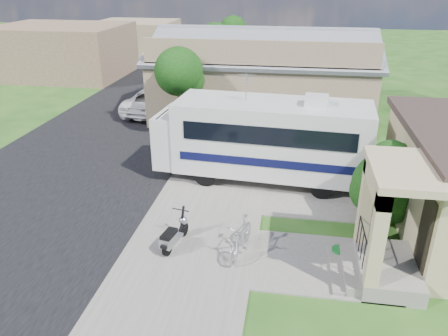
# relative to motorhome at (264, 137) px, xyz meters

# --- Properties ---
(ground) EXTENTS (120.00, 120.00, 0.00)m
(ground) POSITION_rel_motorhome_xyz_m (-0.77, -4.53, -1.84)
(ground) COLOR #1A4412
(street_slab) EXTENTS (9.00, 80.00, 0.02)m
(street_slab) POSITION_rel_motorhome_xyz_m (-8.27, 5.47, -1.83)
(street_slab) COLOR black
(street_slab) RESTS_ON ground
(sidewalk_slab) EXTENTS (4.00, 80.00, 0.06)m
(sidewalk_slab) POSITION_rel_motorhome_xyz_m (-1.77, 5.47, -1.81)
(sidewalk_slab) COLOR #615E57
(sidewalk_slab) RESTS_ON ground
(driveway_slab) EXTENTS (7.00, 6.00, 0.05)m
(driveway_slab) POSITION_rel_motorhome_xyz_m (0.73, -0.03, -1.82)
(driveway_slab) COLOR #615E57
(driveway_slab) RESTS_ON ground
(walk_slab) EXTENTS (4.00, 3.00, 0.05)m
(walk_slab) POSITION_rel_motorhome_xyz_m (2.23, -5.53, -1.82)
(walk_slab) COLOR #615E57
(walk_slab) RESTS_ON ground
(warehouse) EXTENTS (12.50, 8.40, 5.04)m
(warehouse) POSITION_rel_motorhome_xyz_m (-0.77, 9.44, 0.15)
(warehouse) COLOR brown
(warehouse) RESTS_ON ground
(distant_bldg_far) EXTENTS (10.00, 8.00, 4.00)m
(distant_bldg_far) POSITION_rel_motorhome_xyz_m (-17.77, 17.47, 0.16)
(distant_bldg_far) COLOR brown
(distant_bldg_far) RESTS_ON ground
(distant_bldg_near) EXTENTS (8.00, 7.00, 3.20)m
(distant_bldg_near) POSITION_rel_motorhome_xyz_m (-15.77, 29.47, -0.24)
(distant_bldg_near) COLOR brown
(distant_bldg_near) RESTS_ON ground
(street_tree_a) EXTENTS (2.44, 2.40, 4.58)m
(street_tree_a) POSITION_rel_motorhome_xyz_m (-4.47, 4.53, 1.41)
(street_tree_a) COLOR black
(street_tree_a) RESTS_ON ground
(street_tree_b) EXTENTS (2.44, 2.40, 4.73)m
(street_tree_b) POSITION_rel_motorhome_xyz_m (-4.47, 14.53, 1.55)
(street_tree_b) COLOR black
(street_tree_b) RESTS_ON ground
(street_tree_c) EXTENTS (2.44, 2.40, 4.42)m
(street_tree_c) POSITION_rel_motorhome_xyz_m (-4.47, 23.53, 1.26)
(street_tree_c) COLOR black
(street_tree_c) RESTS_ON ground
(motorhome) EXTENTS (8.53, 3.23, 4.29)m
(motorhome) POSITION_rel_motorhome_xyz_m (0.00, 0.00, 0.00)
(motorhome) COLOR #BCBBB8
(motorhome) RESTS_ON ground
(shrub) EXTENTS (2.45, 2.34, 3.00)m
(shrub) POSITION_rel_motorhome_xyz_m (4.31, -2.81, -0.30)
(shrub) COLOR black
(shrub) RESTS_ON ground
(scooter) EXTENTS (0.68, 1.61, 1.06)m
(scooter) POSITION_rel_motorhome_xyz_m (-2.27, -5.41, -1.36)
(scooter) COLOR black
(scooter) RESTS_ON ground
(bicycle) EXTENTS (0.90, 1.97, 1.14)m
(bicycle) POSITION_rel_motorhome_xyz_m (-0.21, -5.42, -1.27)
(bicycle) COLOR #9D9EA4
(bicycle) RESTS_ON ground
(pickup_truck) EXTENTS (3.26, 5.87, 1.55)m
(pickup_truck) POSITION_rel_motorhome_xyz_m (-7.05, 8.44, -1.06)
(pickup_truck) COLOR white
(pickup_truck) RESTS_ON ground
(van) EXTENTS (3.06, 5.92, 1.64)m
(van) POSITION_rel_motorhome_xyz_m (-7.16, 15.58, -1.02)
(van) COLOR white
(van) RESTS_ON ground
(garden_hose) EXTENTS (0.45, 0.45, 0.20)m
(garden_hose) POSITION_rel_motorhome_xyz_m (2.72, -4.98, -1.74)
(garden_hose) COLOR #125B21
(garden_hose) RESTS_ON ground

